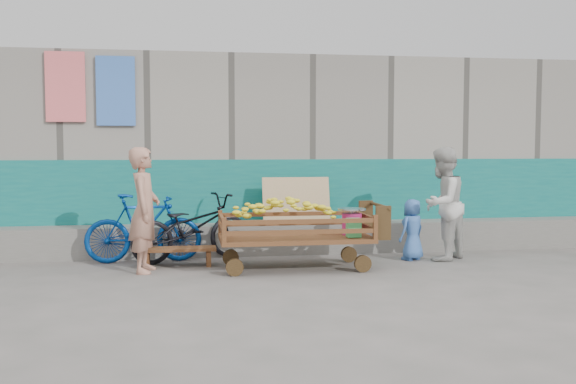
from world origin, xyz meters
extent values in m
plane|color=#595751|center=(0.00, 0.00, 0.00)|extent=(80.00, 80.00, 0.00)
cube|color=gray|center=(0.00, 4.10, 1.50)|extent=(12.00, 3.00, 3.00)
cube|color=#0E6669|center=(0.00, 2.58, 0.70)|extent=(12.00, 0.03, 1.40)
cube|color=#605D58|center=(0.00, 2.35, 0.23)|extent=(12.00, 0.50, 0.45)
cube|color=tan|center=(0.30, 2.22, 0.80)|extent=(1.00, 0.19, 0.68)
cube|color=#FF6B70|center=(-3.00, 2.56, 2.45)|extent=(0.55, 0.03, 1.00)
cube|color=#4275D1|center=(-2.30, 2.56, 2.40)|extent=(0.55, 0.03, 1.00)
cube|color=#542B18|center=(0.09, 1.10, 0.41)|extent=(1.96, 0.98, 0.05)
cylinder|color=#312110|center=(-0.72, 0.74, 0.11)|extent=(0.22, 0.07, 0.22)
cube|color=#542B18|center=(-0.85, 0.64, 0.59)|extent=(0.05, 0.05, 0.30)
cylinder|color=#312110|center=(-0.72, 1.46, 0.11)|extent=(0.22, 0.07, 0.22)
cube|color=#542B18|center=(-0.85, 1.55, 0.59)|extent=(0.05, 0.05, 0.30)
cylinder|color=#312110|center=(0.91, 0.74, 0.11)|extent=(0.22, 0.07, 0.22)
cube|color=#542B18|center=(1.04, 0.64, 0.59)|extent=(0.05, 0.05, 0.30)
cylinder|color=#312110|center=(0.91, 1.46, 0.11)|extent=(0.22, 0.07, 0.22)
cube|color=#542B18|center=(1.04, 1.55, 0.59)|extent=(0.05, 0.05, 0.30)
cube|color=#542B18|center=(0.09, 0.64, 0.54)|extent=(1.89, 0.04, 0.05)
cube|color=#542B18|center=(0.09, 0.64, 0.67)|extent=(1.89, 0.04, 0.05)
cube|color=#542B18|center=(0.09, 1.55, 0.54)|extent=(1.89, 0.04, 0.05)
cube|color=#542B18|center=(0.09, 1.55, 0.67)|extent=(1.89, 0.04, 0.05)
cube|color=#542B18|center=(-0.85, 1.10, 0.54)|extent=(0.04, 0.91, 0.05)
cube|color=#542B18|center=(-0.85, 1.10, 0.67)|extent=(0.04, 0.91, 0.05)
cube|color=#542B18|center=(1.04, 1.10, 0.54)|extent=(0.04, 0.91, 0.05)
cube|color=#542B18|center=(1.04, 1.10, 0.67)|extent=(0.04, 0.91, 0.05)
cylinder|color=#312110|center=(1.23, 1.10, 0.81)|extent=(0.04, 0.87, 0.04)
cube|color=#312110|center=(1.16, 1.50, 0.63)|extent=(0.20, 0.04, 0.43)
cube|color=#312110|center=(1.16, 0.70, 0.63)|extent=(0.20, 0.04, 0.43)
ellipsoid|color=#F1F338|center=(-0.02, 1.10, 0.67)|extent=(1.41, 0.76, 0.48)
cylinder|color=#D32676|center=(0.85, 1.10, 0.58)|extent=(0.26, 0.26, 0.28)
cylinder|color=silver|center=(0.85, 1.10, 0.73)|extent=(0.03, 0.03, 0.07)
cylinder|color=silver|center=(0.85, 1.10, 0.77)|extent=(0.37, 0.37, 0.02)
cube|color=#4ACB6C|center=(0.80, 0.79, 0.56)|extent=(0.17, 0.13, 0.24)
cube|color=#542B18|center=(-1.42, 1.51, 0.23)|extent=(1.01, 0.30, 0.04)
cube|color=#542B18|center=(-1.83, 1.51, 0.10)|extent=(0.06, 0.28, 0.20)
cube|color=#542B18|center=(-1.02, 1.51, 0.10)|extent=(0.06, 0.28, 0.20)
imported|color=tan|center=(-1.83, 1.18, 0.79)|extent=(0.44, 0.61, 1.59)
imported|color=beige|center=(2.25, 1.44, 0.79)|extent=(0.98, 0.96, 1.59)
imported|color=#3A69B5|center=(1.83, 1.49, 0.43)|extent=(0.50, 0.45, 0.86)
imported|color=black|center=(-1.24, 1.92, 0.47)|extent=(1.87, 1.31, 0.93)
imported|color=navy|center=(-1.89, 1.88, 0.47)|extent=(1.60, 0.53, 0.95)
camera|label=1|loc=(-1.28, -7.07, 1.59)|focal=40.00mm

